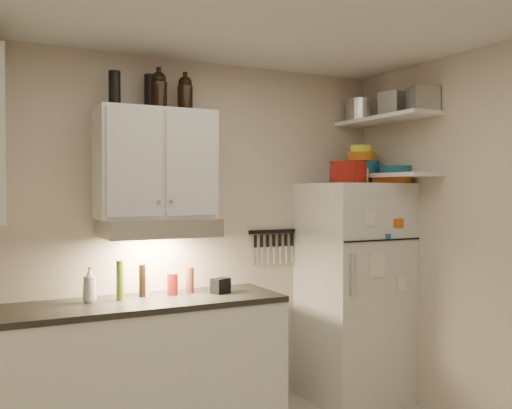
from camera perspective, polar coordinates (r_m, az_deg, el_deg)
name	(u,v)px	position (r m, az deg, el deg)	size (l,w,h in m)	color
back_wall	(188,237)	(4.25, -6.78, -3.24)	(3.20, 0.02, 2.60)	beige
right_wall	(512,245)	(3.96, 24.20, -3.67)	(0.02, 3.00, 2.60)	beige
base_cabinet	(126,375)	(3.96, -12.90, -16.30)	(2.10, 0.60, 0.88)	white
countertop	(125,305)	(3.85, -12.93, -9.76)	(2.10, 0.62, 0.04)	black
upper_cabinet	(156,164)	(3.98, -9.98, 4.00)	(0.80, 0.33, 0.75)	white
range_hood	(159,228)	(3.92, -9.68, -2.31)	(0.76, 0.46, 0.12)	silver
fridge	(354,291)	(4.60, 9.75, -8.56)	(0.70, 0.68, 1.70)	silver
shelf_hi	(386,119)	(4.59, 12.86, 8.33)	(0.30, 0.95, 0.03)	white
shelf_lo	(386,176)	(4.55, 12.83, 2.82)	(0.30, 0.95, 0.03)	white
knife_strip	(273,231)	(4.52, 1.68, -2.72)	(0.42, 0.02, 0.03)	black
dutch_oven	(348,172)	(4.38, 9.18, 3.19)	(0.28, 0.28, 0.16)	maroon
book_stack	(392,178)	(4.49, 13.44, 2.58)	(0.19, 0.24, 0.08)	#C45818
spice_jar	(364,176)	(4.46, 10.75, 2.82)	(0.07, 0.07, 0.11)	silver
stock_pot	(361,111)	(4.85, 10.45, 9.21)	(0.26, 0.26, 0.18)	silver
tin_a	(393,105)	(4.57, 13.53, 9.70)	(0.18, 0.17, 0.18)	#AAAAAD
tin_b	(423,100)	(4.42, 16.34, 10.01)	(0.19, 0.19, 0.19)	#AAAAAD
bowl_teal	(362,168)	(4.73, 10.59, 3.63)	(0.28, 0.28, 0.11)	#17597E
bowl_orange	(361,157)	(4.69, 10.47, 4.74)	(0.22, 0.22, 0.07)	#C86A12
bowl_yellow	(361,149)	(4.69, 10.47, 5.48)	(0.17, 0.17, 0.06)	yellow
plates	(395,170)	(4.59, 13.75, 3.38)	(0.25, 0.25, 0.06)	#17597E
growler_a	(159,90)	(4.05, -9.70, 11.21)	(0.11, 0.11, 0.27)	black
growler_b	(185,93)	(4.12, -7.10, 10.97)	(0.11, 0.11, 0.26)	black
thermos_a	(150,92)	(4.07, -10.52, 10.97)	(0.08, 0.08, 0.24)	black
thermos_b	(115,88)	(3.92, -13.96, 11.20)	(0.08, 0.08, 0.23)	black
soap_bottle	(89,282)	(3.86, -16.31, -7.50)	(0.10, 0.10, 0.26)	white
pepper_mill	(190,280)	(4.08, -6.63, -7.51)	(0.06, 0.06, 0.18)	brown
oil_bottle	(120,280)	(3.89, -13.44, -7.38)	(0.05, 0.05, 0.26)	#57721C
vinegar_bottle	(142,281)	(3.98, -11.30, -7.48)	(0.05, 0.05, 0.22)	black
clear_bottle	(146,285)	(4.01, -10.98, -7.88)	(0.05, 0.05, 0.16)	silver
red_jar	(172,284)	(4.02, -8.36, -7.89)	(0.07, 0.07, 0.15)	maroon
caddy	(221,286)	(4.06, -3.57, -8.10)	(0.12, 0.09, 0.11)	black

